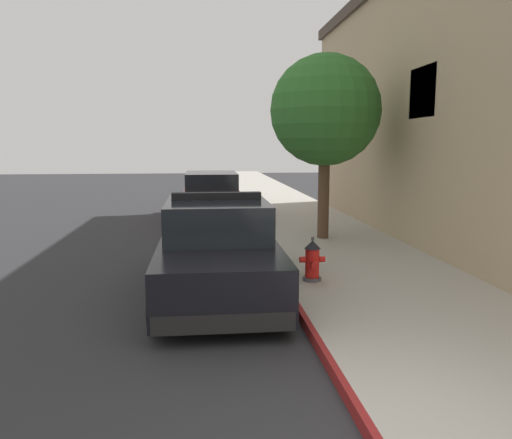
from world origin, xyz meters
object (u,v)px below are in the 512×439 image
parked_car_silver_ahead (211,198)px  street_tree (325,111)px  police_cruiser (217,248)px  fire_hydrant (312,261)px

parked_car_silver_ahead → street_tree: 5.63m
police_cruiser → street_tree: bearing=54.4°
police_cruiser → fire_hydrant: bearing=-0.8°
police_cruiser → parked_car_silver_ahead: bearing=89.6°
fire_hydrant → street_tree: bearing=73.7°
police_cruiser → fire_hydrant: size_ratio=6.37×
fire_hydrant → police_cruiser: bearing=179.2°
police_cruiser → street_tree: street_tree is taller
police_cruiser → street_tree: size_ratio=1.08×
parked_car_silver_ahead → police_cruiser: bearing=-90.4°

